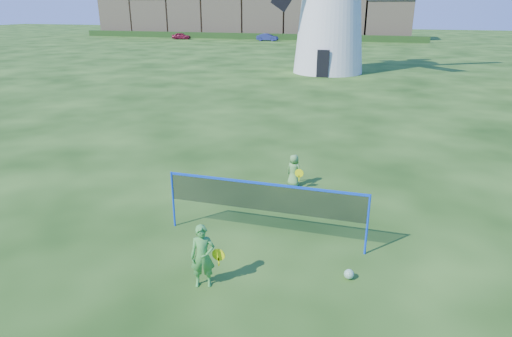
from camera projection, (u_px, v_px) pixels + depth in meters
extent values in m
plane|color=black|center=(244.00, 226.00, 11.81)|extent=(220.00, 220.00, 0.00)
cube|color=black|center=(323.00, 64.00, 35.76)|extent=(1.00, 0.12, 2.20)
cube|color=black|center=(327.00, 13.00, 34.95)|extent=(0.70, 0.12, 0.90)
cylinder|color=blue|center=(173.00, 199.00, 11.57)|extent=(0.05, 0.05, 1.55)
cylinder|color=blue|center=(367.00, 225.00, 10.23)|extent=(0.05, 0.05, 1.55)
cube|color=black|center=(264.00, 198.00, 10.77)|extent=(5.00, 0.01, 0.70)
cube|color=blue|center=(264.00, 184.00, 10.64)|extent=(5.00, 0.02, 0.06)
imported|color=green|center=(203.00, 256.00, 9.08)|extent=(0.60, 0.49, 1.41)
cylinder|color=#F2FF0D|center=(218.00, 255.00, 9.17)|extent=(0.28, 0.02, 0.28)
cube|color=#F2FF0D|center=(219.00, 262.00, 9.23)|extent=(0.03, 0.02, 0.20)
imported|color=#62A34E|center=(294.00, 170.00, 14.27)|extent=(0.61, 0.51, 1.07)
cylinder|color=#F2FF0D|center=(299.00, 173.00, 14.01)|extent=(0.28, 0.02, 0.28)
cube|color=#F2FF0D|center=(299.00, 178.00, 14.07)|extent=(0.03, 0.02, 0.20)
sphere|color=green|center=(349.00, 274.00, 9.51)|extent=(0.22, 0.22, 0.22)
cube|color=tan|center=(126.00, 16.00, 88.25)|extent=(6.80, 8.00, 7.09)
cube|color=tan|center=(159.00, 17.00, 86.33)|extent=(7.36, 8.00, 6.69)
cube|color=tan|center=(193.00, 17.00, 84.32)|extent=(6.62, 8.00, 7.01)
cube|color=tan|center=(229.00, 16.00, 82.30)|extent=(7.49, 8.00, 7.27)
cube|color=tan|center=(268.00, 17.00, 80.26)|extent=(7.33, 8.00, 7.07)
cube|color=tan|center=(307.00, 16.00, 78.29)|extent=(6.37, 8.00, 7.40)
cube|color=tan|center=(346.00, 18.00, 76.49)|extent=(6.91, 8.00, 7.03)
cube|color=tan|center=(390.00, 20.00, 74.63)|extent=(7.28, 8.00, 6.32)
cube|color=#193814|center=(242.00, 36.00, 76.79)|extent=(62.00, 0.80, 1.00)
imported|color=maroon|center=(181.00, 36.00, 76.10)|extent=(3.44, 1.96, 1.10)
imported|color=navy|center=(267.00, 37.00, 72.56)|extent=(3.56, 1.31, 1.17)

